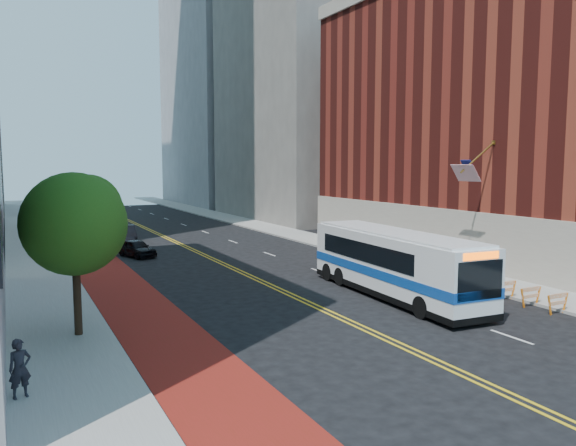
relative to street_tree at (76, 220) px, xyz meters
The scene contains 17 objects.
ground 13.68m from the street_tree, 28.25° to the right, with size 160.00×160.00×0.00m, color black.
sidewalk_left 24.45m from the street_tree, 91.81° to the left, with size 4.00×140.00×0.15m, color gray.
sidewalk_right 33.73m from the street_tree, 45.87° to the left, with size 4.00×140.00×0.15m, color gray.
bus_lane_paint 24.66m from the street_tree, 82.53° to the left, with size 3.60×140.00×0.01m, color maroon.
center_line_inner 26.84m from the street_tree, 65.21° to the left, with size 0.14×140.00×0.01m, color gold.
center_line_outer 26.99m from the street_tree, 64.51° to the left, with size 0.14×140.00×0.01m, color gold.
lane_dashes 36.09m from the street_tree, 63.34° to the left, with size 0.14×98.20×0.01m.
brick_building 34.25m from the street_tree, 10.18° to the left, with size 18.73×36.00×22.00m.
midrise_right_near 56.22m from the street_tree, 50.78° to the left, with size 18.00×26.00×40.00m, color slate.
midrise_right_far 83.25m from the street_tree, 63.91° to the left, with size 20.00×28.00×55.00m, color gray.
construction_barriers 21.43m from the street_tree, ahead, with size 1.42×10.91×1.00m.
street_tree is the anchor object (origin of this frame).
transit_bus 16.32m from the street_tree, ahead, with size 3.53×13.09×3.56m.
car_a 20.81m from the street_tree, 71.89° to the left, with size 1.58×3.94×1.34m, color black.
car_b 28.58m from the street_tree, 75.65° to the left, with size 1.68×4.82×1.59m, color black.
car_c 28.93m from the street_tree, 86.11° to the left, with size 2.18×5.36×1.56m, color black.
pedestrian 7.47m from the street_tree, 111.63° to the right, with size 0.66×0.43×1.81m, color black.
Camera 1 is at (-13.72, -18.08, 7.20)m, focal length 35.00 mm.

